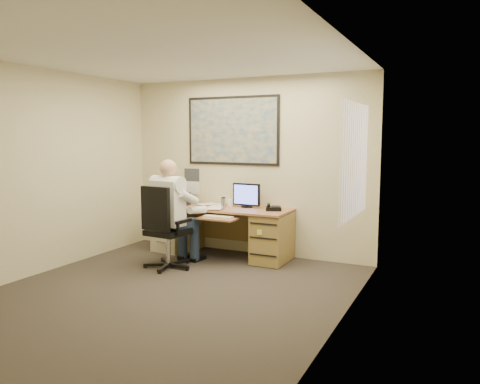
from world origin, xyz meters
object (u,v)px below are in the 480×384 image
at_px(filing_cabinet, 175,224).
at_px(office_chair, 166,244).
at_px(person, 169,214).
at_px(desk, 258,230).

bearing_deg(filing_cabinet, office_chair, -56.07).
height_order(filing_cabinet, office_chair, office_chair).
bearing_deg(office_chair, person, 98.84).
xyz_separation_m(desk, office_chair, (-0.96, -0.97, -0.10)).
distance_m(office_chair, person, 0.42).
height_order(desk, person, person).
xyz_separation_m(filing_cabinet, person, (0.49, -0.87, 0.33)).
xyz_separation_m(desk, filing_cabinet, (-1.45, -0.02, -0.02)).
distance_m(filing_cabinet, person, 1.05).
relative_size(desk, filing_cabinet, 1.64).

